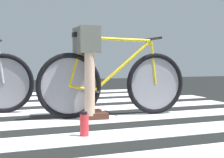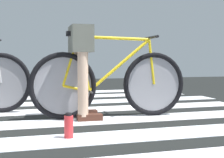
% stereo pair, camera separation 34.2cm
% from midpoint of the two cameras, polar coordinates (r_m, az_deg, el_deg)
% --- Properties ---
extents(ground, '(18.00, 14.00, 0.02)m').
position_cam_midpoint_polar(ground, '(3.73, -11.60, -6.81)').
color(ground, black).
extents(crosswalk_markings, '(5.44, 6.51, 0.00)m').
position_cam_midpoint_polar(crosswalk_markings, '(3.48, -11.21, -7.34)').
color(crosswalk_markings, white).
rests_on(crosswalk_markings, ground).
extents(bicycle_1_of_2, '(1.74, 0.52, 0.93)m').
position_cam_midpoint_polar(bicycle_1_of_2, '(3.72, -2.15, -0.64)').
color(bicycle_1_of_2, black).
rests_on(bicycle_1_of_2, ground).
extents(cyclist_1_of_2, '(0.33, 0.42, 0.99)m').
position_cam_midpoint_polar(cyclist_1_of_2, '(3.64, -6.86, 3.30)').
color(cyclist_1_of_2, beige).
rests_on(cyclist_1_of_2, ground).
extents(water_bottle, '(0.07, 0.07, 0.21)m').
position_cam_midpoint_polar(water_bottle, '(2.81, -8.08, -7.89)').
color(water_bottle, red).
rests_on(water_bottle, ground).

